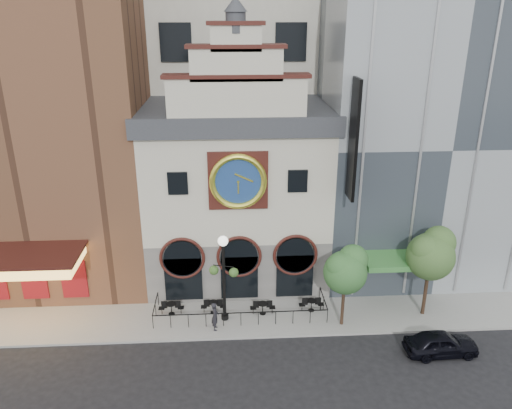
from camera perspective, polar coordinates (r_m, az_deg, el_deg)
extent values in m
plane|color=black|center=(30.41, -1.65, -15.17)|extent=(120.00, 120.00, 0.00)
cube|color=gray|center=(32.41, -1.80, -12.43)|extent=(44.00, 5.00, 0.15)
cube|color=#605E5B|center=(36.15, -2.10, -4.83)|extent=(12.00, 8.00, 4.00)
cube|color=#BBB7A4|center=(34.08, -2.22, 3.50)|extent=(12.00, 8.00, 7.00)
cube|color=#2D3035|center=(33.05, -2.32, 10.28)|extent=(12.60, 8.60, 1.20)
cube|color=#3A1611|center=(29.92, -2.06, 2.74)|extent=(3.60, 0.25, 3.60)
cylinder|color=navy|center=(29.79, -2.06, 2.66)|extent=(3.10, 0.12, 3.10)
torus|color=yellow|center=(29.71, -2.05, 2.61)|extent=(3.46, 0.36, 3.46)
cylinder|color=#2D3035|center=(28.84, -2.34, 20.06)|extent=(1.10, 1.10, 1.10)
cone|color=#2D3035|center=(28.83, -2.37, 21.95)|extent=(1.30, 1.30, 0.80)
cube|color=brown|center=(36.99, -23.40, 11.19)|extent=(14.00, 12.00, 25.00)
cube|color=#FFBF59|center=(32.51, -25.57, -5.91)|extent=(7.00, 3.40, 0.70)
cube|color=#3A1611|center=(32.33, -25.69, -5.20)|extent=(7.40, 3.80, 0.15)
cube|color=maroon|center=(34.83, -24.04, -7.92)|extent=(5.60, 0.15, 2.60)
cube|color=gray|center=(37.86, 17.93, 8.23)|extent=(14.00, 12.00, 20.00)
cube|color=#3F863C|center=(32.69, 16.02, -6.16)|extent=(4.50, 2.40, 0.35)
cube|color=black|center=(29.20, 11.08, 7.20)|extent=(0.18, 1.60, 7.00)
cylinder|color=black|center=(32.33, -9.69, -11.14)|extent=(0.68, 0.68, 0.03)
cylinder|color=black|center=(32.53, -9.65, -11.69)|extent=(0.06, 0.06, 0.72)
cylinder|color=black|center=(32.14, -4.91, -11.10)|extent=(0.68, 0.68, 0.03)
cylinder|color=black|center=(32.34, -4.88, -11.65)|extent=(0.06, 0.06, 0.72)
cylinder|color=black|center=(31.92, 0.78, -11.26)|extent=(0.68, 0.68, 0.03)
cylinder|color=black|center=(32.12, 0.77, -11.82)|extent=(0.06, 0.06, 0.72)
cylinder|color=black|center=(32.40, 6.37, -10.86)|extent=(0.68, 0.68, 0.03)
cylinder|color=black|center=(32.60, 6.34, -11.41)|extent=(0.06, 0.06, 0.72)
imported|color=black|center=(30.76, 20.40, -14.65)|extent=(4.14, 1.79, 1.39)
imported|color=black|center=(30.58, -4.71, -12.60)|extent=(0.43, 0.66, 1.80)
cylinder|color=black|center=(30.54, -3.67, -8.90)|extent=(0.19, 0.19, 5.16)
cylinder|color=black|center=(31.83, -3.57, -12.67)|extent=(0.45, 0.45, 0.31)
sphere|color=white|center=(29.24, -3.80, -4.19)|extent=(0.62, 0.62, 0.62)
sphere|color=#365C24|center=(30.32, -4.84, -7.50)|extent=(0.58, 0.58, 0.58)
sphere|color=#365C24|center=(30.01, -2.56, -7.77)|extent=(0.58, 0.58, 0.58)
cylinder|color=#382619|center=(31.09, 9.89, -11.17)|extent=(0.20, 0.20, 2.78)
sphere|color=#295C24|center=(29.99, 10.16, -7.65)|extent=(2.58, 2.58, 2.58)
sphere|color=#295C24|center=(30.03, 11.04, -6.17)|extent=(1.79, 1.79, 1.79)
sphere|color=#295C24|center=(29.50, 9.55, -7.04)|extent=(1.59, 1.59, 1.59)
cylinder|color=#382619|center=(33.24, 18.79, -9.43)|extent=(0.22, 0.22, 3.14)
sphere|color=#365A23|center=(32.10, 19.31, -5.63)|extent=(2.91, 2.91, 2.91)
sphere|color=#365A23|center=(32.26, 20.18, -4.06)|extent=(2.02, 2.02, 2.02)
sphere|color=#365A23|center=(31.51, 18.82, -4.95)|extent=(1.79, 1.79, 1.79)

